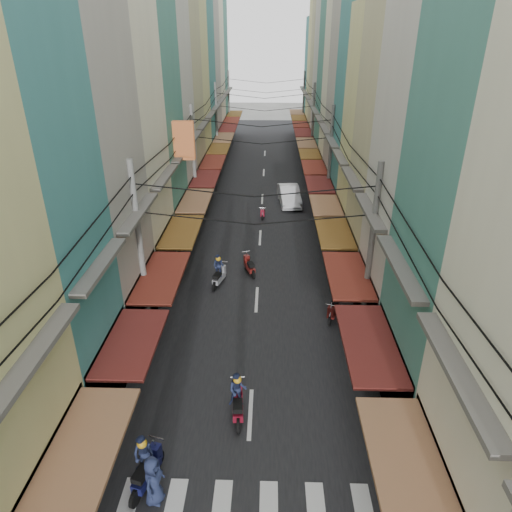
% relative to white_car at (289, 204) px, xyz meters
% --- Properties ---
extents(ground, '(160.00, 160.00, 0.00)m').
position_rel_white_car_xyz_m(ground, '(-2.21, -20.93, 0.00)').
color(ground, slate).
rests_on(ground, ground).
extents(road, '(10.00, 80.00, 0.02)m').
position_rel_white_car_xyz_m(road, '(-2.21, -0.93, 0.01)').
color(road, black).
rests_on(road, ground).
extents(sidewalk_left, '(3.00, 80.00, 0.06)m').
position_rel_white_car_xyz_m(sidewalk_left, '(-8.71, -0.93, 0.03)').
color(sidewalk_left, gray).
rests_on(sidewalk_left, ground).
extents(sidewalk_right, '(3.00, 80.00, 0.06)m').
position_rel_white_car_xyz_m(sidewalk_right, '(4.29, -0.93, 0.03)').
color(sidewalk_right, gray).
rests_on(sidewalk_right, ground).
extents(building_row_left, '(7.80, 67.67, 23.70)m').
position_rel_white_car_xyz_m(building_row_left, '(-10.13, -4.37, 9.78)').
color(building_row_left, beige).
rests_on(building_row_left, ground).
extents(building_row_right, '(7.80, 68.98, 22.59)m').
position_rel_white_car_xyz_m(building_row_right, '(5.71, -4.49, 9.41)').
color(building_row_right, teal).
rests_on(building_row_right, ground).
extents(utility_poles, '(10.20, 66.13, 8.20)m').
position_rel_white_car_xyz_m(utility_poles, '(-2.21, -5.92, 6.59)').
color(utility_poles, slate).
rests_on(utility_poles, ground).
extents(white_car, '(5.35, 2.51, 1.83)m').
position_rel_white_car_xyz_m(white_car, '(0.00, 0.00, 0.00)').
color(white_car, silver).
rests_on(white_car, ground).
extents(bicycle, '(1.60, 1.05, 1.03)m').
position_rel_white_car_xyz_m(bicycle, '(5.29, -23.93, 0.00)').
color(bicycle, black).
rests_on(bicycle, ground).
extents(moving_scooters, '(7.32, 24.62, 1.98)m').
position_rel_white_car_xyz_m(moving_scooters, '(-3.27, -18.72, 0.56)').
color(moving_scooters, black).
rests_on(moving_scooters, ground).
extents(parked_scooters, '(13.25, 14.77, 1.01)m').
position_rel_white_car_xyz_m(parked_scooters, '(2.85, -24.99, 0.48)').
color(parked_scooters, black).
rests_on(parked_scooters, ground).
extents(pedestrians, '(13.36, 26.60, 2.18)m').
position_rel_white_car_xyz_m(pedestrians, '(-6.30, -19.69, 1.01)').
color(pedestrians, '#251E28').
rests_on(pedestrians, ground).
extents(market_umbrella, '(2.35, 2.35, 2.48)m').
position_rel_white_car_xyz_m(market_umbrella, '(4.21, -27.56, 2.18)').
color(market_umbrella, '#B2B2B7').
rests_on(market_umbrella, ground).
extents(traffic_sign, '(0.10, 0.58, 2.66)m').
position_rel_white_car_xyz_m(traffic_sign, '(2.69, -25.32, 1.91)').
color(traffic_sign, slate).
rests_on(traffic_sign, ground).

